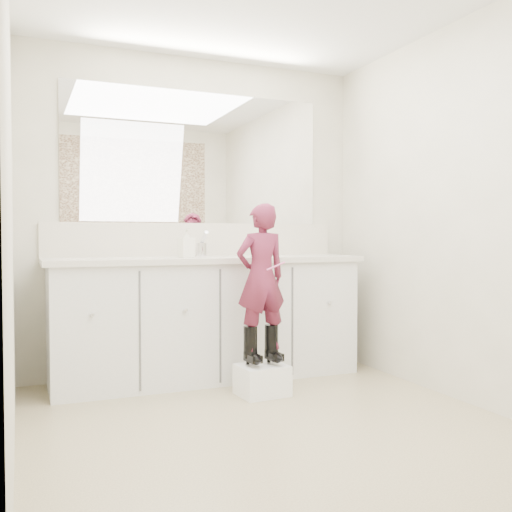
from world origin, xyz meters
name	(u,v)px	position (x,y,z in m)	size (l,w,h in m)	color
floor	(279,431)	(0.00, 0.00, 0.00)	(3.00, 3.00, 0.00)	#817454
wall_back	(197,215)	(0.00, 1.50, 1.20)	(2.60, 2.60, 0.00)	#BDB7A1
wall_front	(502,180)	(0.00, -1.50, 1.20)	(2.60, 2.60, 0.00)	#BDB7A1
wall_left	(10,200)	(-1.30, 0.00, 1.20)	(3.00, 3.00, 0.00)	#BDB7A1
wall_right	(471,210)	(1.30, 0.00, 1.20)	(3.00, 3.00, 0.00)	#BDB7A1
vanity_cabinet	(208,320)	(0.00, 1.23, 0.42)	(2.20, 0.55, 0.85)	silver
countertop	(208,260)	(0.00, 1.21, 0.87)	(2.28, 0.58, 0.04)	beige
backsplash	(197,239)	(0.00, 1.49, 1.02)	(2.28, 0.03, 0.25)	beige
mirror	(197,158)	(0.00, 1.49, 1.64)	(2.00, 0.02, 1.00)	white
dot_panel	(502,20)	(0.00, -1.49, 1.65)	(2.00, 0.01, 1.20)	#472819
faucet	(202,250)	(0.00, 1.38, 0.94)	(0.08, 0.08, 0.10)	silver
cup	(256,250)	(0.35, 1.15, 0.94)	(0.11, 0.11, 0.10)	#C1B89B
soap_bottle	(186,243)	(-0.18, 1.16, 0.99)	(0.09, 0.10, 0.21)	white
step_stool	(262,380)	(0.19, 0.67, 0.10)	(0.31, 0.26, 0.20)	white
boot_left	(250,346)	(0.12, 0.69, 0.33)	(0.09, 0.17, 0.26)	black
boot_right	(271,344)	(0.27, 0.69, 0.33)	(0.09, 0.17, 0.26)	black
toddler	(261,277)	(0.19, 0.69, 0.77)	(0.35, 0.23, 0.95)	#9E3056
toothbrush	(276,266)	(0.26, 0.61, 0.85)	(0.01, 0.01, 0.14)	#E85A9E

